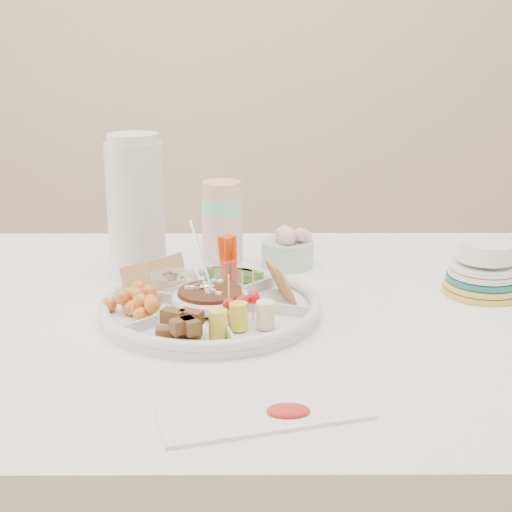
{
  "coord_description": "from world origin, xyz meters",
  "views": [
    {
      "loc": [
        -0.11,
        -1.2,
        1.23
      ],
      "look_at": [
        -0.1,
        0.07,
        0.84
      ],
      "focal_mm": 50.0,
      "sensor_mm": 36.0,
      "label": 1
    }
  ],
  "objects_px": {
    "thermos": "(136,205)",
    "party_tray": "(211,303)",
    "dining_table": "(309,489)",
    "plate_stack": "(484,269)"
  },
  "relations": [
    {
      "from": "thermos",
      "to": "plate_stack",
      "type": "distance_m",
      "value": 0.69
    },
    {
      "from": "thermos",
      "to": "dining_table",
      "type": "bearing_deg",
      "value": -28.65
    },
    {
      "from": "party_tray",
      "to": "thermos",
      "type": "relative_size",
      "value": 1.29
    },
    {
      "from": "dining_table",
      "to": "plate_stack",
      "type": "xyz_separation_m",
      "value": [
        0.33,
        0.08,
        0.43
      ]
    },
    {
      "from": "party_tray",
      "to": "dining_table",
      "type": "bearing_deg",
      "value": 9.57
    },
    {
      "from": "dining_table",
      "to": "party_tray",
      "type": "relative_size",
      "value": 4.0
    },
    {
      "from": "party_tray",
      "to": "thermos",
      "type": "height_order",
      "value": "thermos"
    },
    {
      "from": "thermos",
      "to": "party_tray",
      "type": "bearing_deg",
      "value": -53.87
    },
    {
      "from": "thermos",
      "to": "plate_stack",
      "type": "height_order",
      "value": "thermos"
    },
    {
      "from": "plate_stack",
      "to": "dining_table",
      "type": "bearing_deg",
      "value": -166.72
    }
  ]
}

